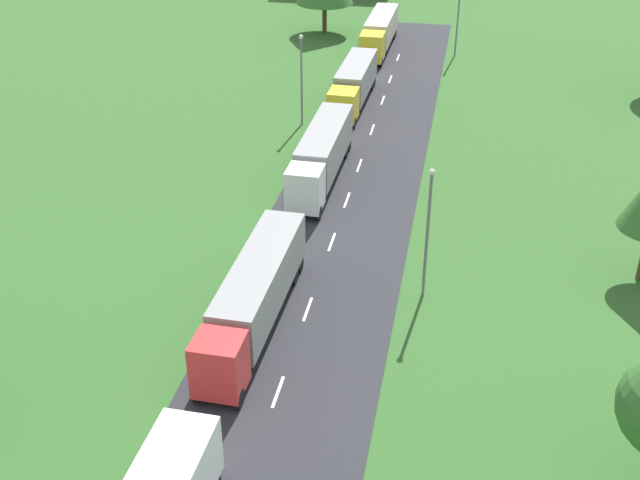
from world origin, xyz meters
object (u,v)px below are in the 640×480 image
Objects in this scene: lamppost_second at (428,228)px; truck_second at (254,294)px; truck_fifth at (380,31)px; truck_third at (321,154)px; truck_fourth at (354,83)px; lamppost_fourth at (459,8)px; lamppost_third at (301,75)px.

truck_second is at bearing -151.52° from lamppost_second.
truck_fifth reaches higher than truck_second.
truck_third is 33.97m from truck_fifth.
lamppost_second is (8.92, 4.84, 2.45)m from truck_second.
lamppost_fourth is at bearing 63.36° from truck_fourth.
lamppost_second is (8.85, -14.21, 2.40)m from truck_third.
truck_third is 1.00× the size of truck_fifth.
truck_third is at bearing 89.78° from truck_second.
lamppost_second is 0.89× the size of lamppost_fourth.
truck_fourth is at bearing 56.95° from lamppost_third.
lamppost_third is (-3.82, 10.80, 2.25)m from truck_third.
truck_fourth is 0.94× the size of truck_fifth.
lamppost_fourth reaches higher than truck_second.
lamppost_third is (-12.67, 25.01, -0.14)m from lamppost_second.
truck_fifth is at bearing 177.71° from lamppost_fourth.
truck_fifth reaches higher than truck_fourth.
truck_third reaches higher than truck_fourth.
truck_fifth is 1.45× the size of lamppost_fourth.
lamppost_second is (8.82, -48.18, 2.47)m from truck_fifth.
truck_fourth is at bearing 90.47° from truck_third.
lamppost_fourth is (-0.37, 47.85, 0.52)m from lamppost_second.
lamppost_second is 47.85m from lamppost_fourth.
truck_third is at bearing -89.53° from truck_fourth.
lamppost_third is at bearing -123.05° from truck_fourth.
lamppost_second reaches higher than truck_fourth.
truck_fourth is 32.06m from lamppost_second.
truck_third is (0.07, 19.05, 0.05)m from truck_second.
truck_second is 30.17m from lamppost_third.
truck_fourth is 1.59× the size of lamppost_third.
lamppost_fourth is (12.30, 22.84, 0.66)m from lamppost_third.
lamppost_second reaches higher than lamppost_third.
truck_fifth is (0.03, 33.97, -0.07)m from truck_third.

